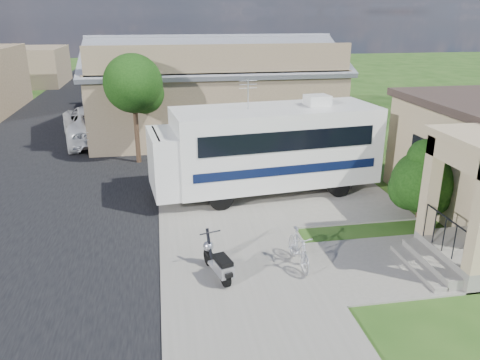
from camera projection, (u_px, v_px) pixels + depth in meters
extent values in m
plane|color=#1D4211|center=(274.00, 256.00, 12.40)|extent=(120.00, 120.00, 0.00)
cube|color=black|center=(54.00, 160.00, 20.47)|extent=(9.00, 80.00, 0.02)
cube|color=slate|center=(202.00, 152.00, 21.50)|extent=(4.00, 80.00, 0.06)
cube|color=slate|center=(285.00, 192.00, 16.80)|extent=(7.00, 6.00, 0.05)
cube|color=slate|center=(398.00, 265.00, 11.94)|extent=(4.00, 3.00, 0.05)
cube|color=black|center=(420.00, 156.00, 15.20)|extent=(0.04, 1.10, 1.20)
cube|color=slate|center=(467.00, 257.00, 11.86)|extent=(1.60, 2.40, 0.50)
cube|color=slate|center=(430.00, 264.00, 11.73)|extent=(0.40, 2.16, 0.32)
cube|color=slate|center=(417.00, 268.00, 11.70)|extent=(0.35, 2.16, 0.16)
cube|color=tan|center=(431.00, 186.00, 12.17)|extent=(0.35, 0.35, 2.70)
cube|color=tan|center=(462.00, 157.00, 10.85)|extent=(0.35, 2.40, 0.50)
cylinder|color=black|center=(447.00, 218.00, 11.35)|extent=(0.04, 1.70, 0.04)
cube|color=#746048|center=(213.00, 98.00, 24.77)|extent=(12.00, 8.00, 3.60)
cube|color=slate|center=(216.00, 56.00, 22.12)|extent=(12.50, 4.40, 1.78)
cube|color=slate|center=(208.00, 50.00, 25.83)|extent=(12.50, 4.40, 1.78)
cube|color=slate|center=(211.00, 38.00, 23.74)|extent=(12.50, 0.50, 0.22)
cube|color=#746048|center=(222.00, 60.00, 20.36)|extent=(11.76, 0.20, 1.30)
cube|color=#746048|center=(16.00, 66.00, 40.99)|extent=(8.00, 7.00, 3.20)
cylinder|color=black|center=(136.00, 127.00, 19.61)|extent=(0.20, 0.20, 3.15)
sphere|color=black|center=(133.00, 83.00, 19.00)|extent=(2.40, 2.40, 2.40)
sphere|color=black|center=(144.00, 93.00, 19.40)|extent=(1.68, 1.68, 1.68)
cylinder|color=black|center=(142.00, 89.00, 28.85)|extent=(0.20, 0.20, 3.29)
sphere|color=black|center=(140.00, 57.00, 28.22)|extent=(2.40, 2.40, 2.40)
sphere|color=black|center=(147.00, 65.00, 28.62)|extent=(1.68, 1.68, 1.68)
cylinder|color=black|center=(145.00, 73.00, 37.24)|extent=(0.20, 0.20, 3.01)
sphere|color=black|center=(144.00, 51.00, 36.66)|extent=(2.40, 2.40, 2.40)
sphere|color=black|center=(149.00, 56.00, 37.06)|extent=(1.68, 1.68, 1.68)
cube|color=silver|center=(275.00, 145.00, 16.25)|extent=(7.25, 3.26, 2.61)
cube|color=silver|center=(163.00, 163.00, 15.33)|extent=(1.06, 2.45, 2.01)
cube|color=black|center=(156.00, 147.00, 15.10)|extent=(0.29, 2.12, 0.90)
cube|color=black|center=(289.00, 141.00, 14.94)|extent=(5.93, 0.68, 0.65)
cube|color=black|center=(264.00, 124.00, 17.24)|extent=(5.93, 0.68, 0.65)
cube|color=black|center=(288.00, 170.00, 15.28)|extent=(6.28, 0.71, 0.30)
cube|color=black|center=(263.00, 150.00, 17.57)|extent=(6.28, 0.71, 0.30)
cube|color=silver|center=(317.00, 100.00, 16.14)|extent=(0.87, 0.79, 0.35)
cylinder|color=#B6B6BE|center=(248.00, 94.00, 15.37)|extent=(0.04, 0.04, 1.00)
cylinder|color=black|center=(221.00, 198.00, 15.11)|extent=(0.83, 0.37, 0.80)
cylinder|color=black|center=(206.00, 176.00, 17.10)|extent=(0.83, 0.37, 0.80)
cylinder|color=black|center=(339.00, 185.00, 16.20)|extent=(0.83, 0.37, 0.80)
cylinder|color=black|center=(312.00, 166.00, 18.20)|extent=(0.83, 0.37, 0.80)
cylinder|color=black|center=(419.00, 208.00, 14.53)|extent=(0.15, 0.15, 0.76)
sphere|color=black|center=(423.00, 182.00, 14.24)|extent=(1.90, 1.90, 1.90)
sphere|color=black|center=(431.00, 166.00, 14.44)|extent=(1.52, 1.52, 1.52)
sphere|color=black|center=(410.00, 189.00, 14.47)|extent=(1.33, 1.33, 1.33)
sphere|color=black|center=(432.00, 196.00, 14.14)|extent=(1.14, 1.14, 1.14)
sphere|color=black|center=(426.00, 158.00, 13.98)|extent=(1.14, 1.14, 1.14)
cylinder|color=black|center=(226.00, 278.00, 10.89)|extent=(0.23, 0.44, 0.43)
cylinder|color=black|center=(209.00, 257.00, 11.80)|extent=(0.23, 0.44, 0.43)
cube|color=#B6B6BE|center=(218.00, 266.00, 11.28)|extent=(0.42, 0.59, 0.08)
cube|color=#B6B6BE|center=(224.00, 269.00, 10.91)|extent=(0.46, 0.60, 0.29)
cube|color=black|center=(223.00, 260.00, 10.88)|extent=(0.44, 0.64, 0.12)
cube|color=black|center=(228.00, 274.00, 10.71)|extent=(0.22, 0.23, 0.10)
cylinder|color=black|center=(209.00, 245.00, 11.61)|extent=(0.16, 0.34, 0.81)
sphere|color=#B6B6BE|center=(208.00, 246.00, 11.69)|extent=(0.27, 0.27, 0.27)
sphere|color=black|center=(207.00, 245.00, 11.76)|extent=(0.12, 0.12, 0.12)
cylinder|color=black|center=(210.00, 233.00, 11.42)|extent=(0.52, 0.18, 0.04)
cube|color=black|center=(209.00, 253.00, 11.76)|extent=(0.20, 0.30, 0.06)
imported|color=#B6B6BE|center=(299.00, 251.00, 11.72)|extent=(0.50, 1.58, 0.94)
imported|color=white|center=(95.00, 122.00, 23.41)|extent=(4.19, 6.89, 1.79)
imported|color=white|center=(102.00, 99.00, 29.97)|extent=(3.38, 6.22, 1.71)
cylinder|color=#125C1C|center=(416.00, 248.00, 12.61)|extent=(0.45, 0.45, 0.20)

